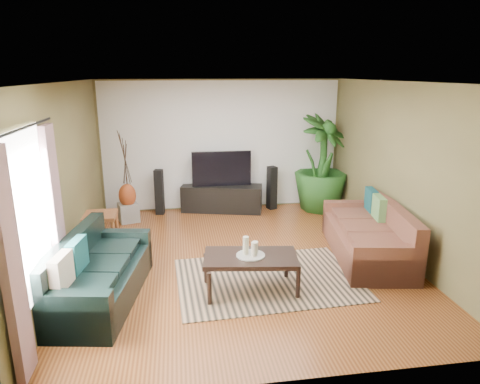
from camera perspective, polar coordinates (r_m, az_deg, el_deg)
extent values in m
plane|color=brown|center=(6.77, 0.25, -9.05)|extent=(5.50, 5.50, 0.00)
plane|color=white|center=(6.15, 0.28, 14.46)|extent=(5.50, 5.50, 0.00)
plane|color=brown|center=(9.00, -2.41, 6.20)|extent=(5.00, 0.00, 5.00)
plane|color=brown|center=(3.76, 6.71, -7.66)|extent=(5.00, 0.00, 5.00)
plane|color=brown|center=(6.44, -22.29, 1.20)|extent=(0.00, 5.50, 5.50)
plane|color=brown|center=(7.13, 20.56, 2.69)|extent=(0.00, 5.50, 5.50)
plane|color=white|center=(8.99, -2.40, 6.19)|extent=(4.90, 0.00, 4.90)
plane|color=white|center=(4.94, -26.29, -2.83)|extent=(0.00, 1.80, 1.80)
cube|color=gray|center=(4.35, -28.16, -9.04)|extent=(0.08, 0.35, 2.20)
cube|color=gray|center=(5.69, -23.32, -2.84)|extent=(0.08, 0.35, 2.20)
cylinder|color=black|center=(4.75, -27.03, 7.56)|extent=(0.03, 1.90, 0.03)
cube|color=black|center=(5.78, -18.12, -9.74)|extent=(1.17, 2.11, 0.85)
cube|color=brown|center=(7.05, 16.57, -4.96)|extent=(1.31, 2.32, 0.85)
cube|color=tan|center=(6.19, 3.68, -11.51)|extent=(2.61, 1.91, 0.01)
cube|color=black|center=(5.80, 1.40, -10.77)|extent=(1.30, 0.83, 0.50)
cylinder|color=#979691|center=(5.68, 1.42, -8.43)|extent=(0.38, 0.38, 0.02)
cylinder|color=beige|center=(5.65, 0.77, -7.13)|extent=(0.08, 0.08, 0.24)
cylinder|color=beige|center=(5.61, 1.90, -7.61)|extent=(0.08, 0.08, 0.19)
cylinder|color=silver|center=(5.72, 2.02, -7.35)|extent=(0.08, 0.08, 0.16)
cube|color=black|center=(8.99, -2.43, -0.83)|extent=(1.73, 0.88, 0.55)
cube|color=black|center=(8.83, -2.48, 3.14)|extent=(1.22, 0.07, 0.72)
cube|color=black|center=(8.90, -10.71, 0.00)|extent=(0.19, 0.21, 0.93)
cube|color=black|center=(9.11, 4.27, 0.56)|extent=(0.22, 0.23, 0.92)
imported|color=#1F4F1A|center=(9.09, 10.87, 3.77)|extent=(1.57, 1.57, 2.00)
cylinder|color=black|center=(9.30, 10.60, -1.39)|extent=(0.37, 0.37, 0.29)
cube|color=#999996|center=(8.66, -14.63, -2.65)|extent=(0.46, 0.46, 0.36)
ellipsoid|color=#953D1B|center=(8.56, -14.79, -0.45)|extent=(0.33, 0.33, 0.46)
cube|color=brown|center=(7.53, -18.07, -4.86)|extent=(0.55, 0.55, 0.58)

